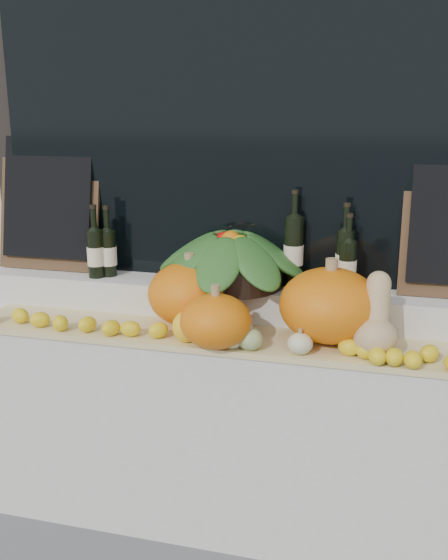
# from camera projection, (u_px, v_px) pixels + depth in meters

# --- Properties ---
(storefront_facade) EXTENTS (7.00, 0.94, 4.50)m
(storefront_facade) POSITION_uv_depth(u_px,v_px,m) (267.00, 4.00, 2.91)
(storefront_facade) COLOR beige
(storefront_facade) RESTS_ON ground
(display_sill) EXTENTS (2.30, 0.55, 0.88)m
(display_sill) POSITION_uv_depth(u_px,v_px,m) (228.00, 425.00, 2.73)
(display_sill) COLOR silver
(display_sill) RESTS_ON ground
(rear_tier) EXTENTS (2.30, 0.25, 0.16)m
(rear_tier) POSITION_uv_depth(u_px,v_px,m) (237.00, 302.00, 2.73)
(rear_tier) COLOR silver
(rear_tier) RESTS_ON display_sill
(straw_bedding) EXTENTS (2.10, 0.32, 0.02)m
(straw_bedding) POSITION_uv_depth(u_px,v_px,m) (221.00, 338.00, 2.49)
(straw_bedding) COLOR tan
(straw_bedding) RESTS_ON display_sill
(pumpkin_left) EXTENTS (0.46, 0.46, 0.27)m
(pumpkin_left) POSITION_uv_depth(u_px,v_px,m) (190.00, 294.00, 2.58)
(pumpkin_left) COLOR orange
(pumpkin_left) RESTS_ON straw_bedding
(pumpkin_right) EXTENTS (0.47, 0.47, 0.29)m
(pumpkin_right) POSITION_uv_depth(u_px,v_px,m) (330.00, 305.00, 2.39)
(pumpkin_right) COLOR orange
(pumpkin_right) RESTS_ON straw_bedding
(pumpkin_center) EXTENTS (0.31, 0.31, 0.20)m
(pumpkin_center) POSITION_uv_depth(u_px,v_px,m) (216.00, 321.00, 2.34)
(pumpkin_center) COLOR orange
(pumpkin_center) RESTS_ON straw_bedding
(butternut_squash) EXTENTS (0.16, 0.22, 0.30)m
(butternut_squash) POSITION_uv_depth(u_px,v_px,m) (376.00, 323.00, 2.27)
(butternut_squash) COLOR tan
(butternut_squash) RESTS_ON straw_bedding
(decorative_gourds) EXTENTS (0.54, 0.13, 0.14)m
(decorative_gourds) POSITION_uv_depth(u_px,v_px,m) (220.00, 333.00, 2.37)
(decorative_gourds) COLOR #3C6E21
(decorative_gourds) RESTS_ON straw_bedding
(lemon_heap) EXTENTS (2.20, 0.16, 0.06)m
(lemon_heap) POSITION_uv_depth(u_px,v_px,m) (213.00, 337.00, 2.38)
(lemon_heap) COLOR yellow
(lemon_heap) RESTS_ON straw_bedding
(produce_bowl) EXTENTS (0.69, 0.69, 0.25)m
(produce_bowl) POSITION_uv_depth(u_px,v_px,m) (231.00, 258.00, 2.67)
(produce_bowl) COLOR black
(produce_bowl) RESTS_ON rear_tier
(wine_bottle_far_left) EXTENTS (0.08, 0.08, 0.33)m
(wine_bottle_far_left) POSITION_uv_depth(u_px,v_px,m) (96.00, 253.00, 2.79)
(wine_bottle_far_left) COLOR black
(wine_bottle_far_left) RESTS_ON rear_tier
(wine_bottle_near_left) EXTENTS (0.08, 0.08, 0.32)m
(wine_bottle_near_left) POSITION_uv_depth(u_px,v_px,m) (108.00, 252.00, 2.81)
(wine_bottle_near_left) COLOR black
(wine_bottle_near_left) RESTS_ON rear_tier
(wine_bottle_tall) EXTENTS (0.08, 0.08, 0.41)m
(wine_bottle_tall) POSITION_uv_depth(u_px,v_px,m) (293.00, 251.00, 2.63)
(wine_bottle_tall) COLOR black
(wine_bottle_tall) RESTS_ON rear_tier
(wine_bottle_near_right) EXTENTS (0.08, 0.08, 0.37)m
(wine_bottle_near_right) POSITION_uv_depth(u_px,v_px,m) (344.00, 260.00, 2.56)
(wine_bottle_near_right) COLOR black
(wine_bottle_near_right) RESTS_ON rear_tier
(wine_bottle_far_right) EXTENTS (0.08, 0.08, 0.33)m
(wine_bottle_far_right) POSITION_uv_depth(u_px,v_px,m) (347.00, 266.00, 2.55)
(wine_bottle_far_right) COLOR black
(wine_bottle_far_right) RESTS_ON rear_tier
(chalkboard_left) EXTENTS (0.50, 0.15, 0.61)m
(chalkboard_left) POSITION_uv_depth(u_px,v_px,m) (49.00, 201.00, 2.90)
(chalkboard_left) COLOR #4C331E
(chalkboard_left) RESTS_ON rear_tier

